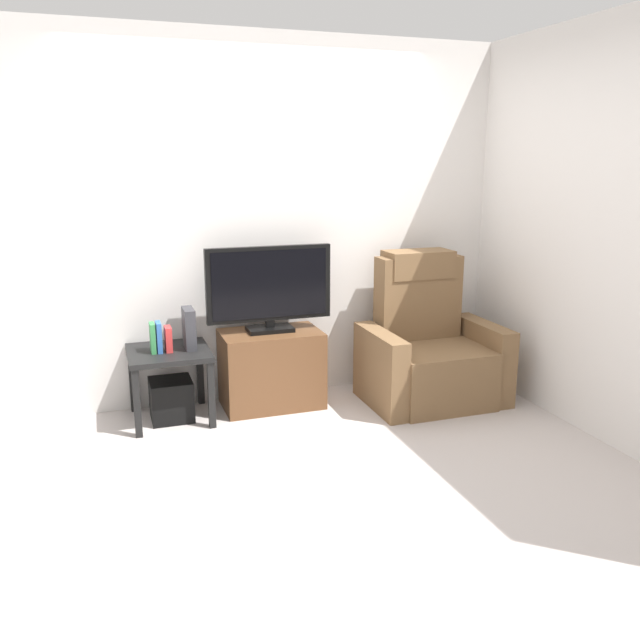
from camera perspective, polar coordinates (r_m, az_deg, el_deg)
name	(u,v)px	position (r m, az deg, el deg)	size (l,w,h in m)	color
ground_plane	(304,454)	(4.10, -1.43, -11.47)	(6.40, 6.40, 0.00)	#BCB2AD
wall_back	(255,222)	(4.81, -5.61, 8.41)	(6.40, 0.06, 2.60)	silver
wall_side	(577,229)	(4.65, 21.37, 7.34)	(0.06, 4.48, 2.60)	silver
tv_stand	(271,369)	(4.76, -4.22, -4.21)	(0.70, 0.44, 0.55)	brown
television	(269,287)	(4.63, -4.41, 2.87)	(0.89, 0.20, 0.61)	black
recliner_armchair	(429,350)	(4.94, 9.38, -2.55)	(0.98, 0.78, 1.08)	brown
side_table	(169,362)	(4.57, -12.91, -3.53)	(0.54, 0.54, 0.49)	black
subwoofer_box	(171,400)	(4.66, -12.73, -6.72)	(0.28, 0.28, 0.28)	black
book_leftmost	(153,338)	(4.50, -14.27, -1.51)	(0.03, 0.11, 0.20)	#388C4C
book_middle	(159,337)	(4.50, -13.76, -1.45)	(0.03, 0.12, 0.20)	#3366B2
book_rightmost	(168,339)	(4.51, -12.98, -1.61)	(0.04, 0.12, 0.17)	red
game_console	(189,328)	(4.54, -11.25, -0.71)	(0.07, 0.20, 0.28)	#333338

